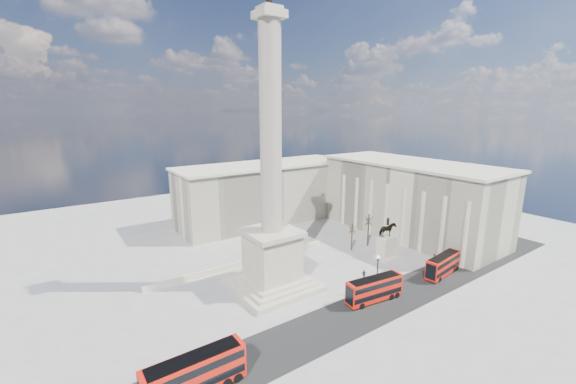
# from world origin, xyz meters

# --- Properties ---
(ground) EXTENTS (180.00, 180.00, 0.00)m
(ground) POSITION_xyz_m (0.00, 0.00, 0.00)
(ground) COLOR #999791
(ground) RESTS_ON ground
(asphalt_road) EXTENTS (120.00, 9.00, 0.01)m
(asphalt_road) POSITION_xyz_m (5.00, -10.00, 0.00)
(asphalt_road) COLOR black
(asphalt_road) RESTS_ON ground
(nelsons_column) EXTENTS (14.00, 14.00, 49.85)m
(nelsons_column) POSITION_xyz_m (0.00, 5.00, 12.92)
(nelsons_column) COLOR #B3AD95
(nelsons_column) RESTS_ON ground
(balustrade_wall) EXTENTS (40.00, 0.60, 1.10)m
(balustrade_wall) POSITION_xyz_m (0.00, 16.00, 0.55)
(balustrade_wall) COLOR beige
(balustrade_wall) RESTS_ON ground
(building_east) EXTENTS (19.00, 46.00, 18.60)m
(building_east) POSITION_xyz_m (45.00, 10.00, 9.32)
(building_east) COLOR beige
(building_east) RESTS_ON ground
(building_northeast) EXTENTS (51.00, 17.00, 16.60)m
(building_northeast) POSITION_xyz_m (20.00, 40.00, 8.32)
(building_northeast) COLOR beige
(building_northeast) RESTS_ON ground
(red_bus_a) EXTENTS (11.55, 2.78, 4.68)m
(red_bus_a) POSITION_xyz_m (-20.15, -11.07, 2.45)
(red_bus_a) COLOR red
(red_bus_a) RESTS_ON ground
(red_bus_b) EXTENTS (10.49, 3.62, 4.17)m
(red_bus_b) POSITION_xyz_m (11.47, -8.82, 2.19)
(red_bus_b) COLOR red
(red_bus_b) RESTS_ON ground
(red_bus_c) EXTENTS (10.13, 3.50, 4.03)m
(red_bus_c) POSITION_xyz_m (29.79, -9.71, 2.11)
(red_bus_c) COLOR red
(red_bus_c) RESTS_ON ground
(victorian_lamp) EXTENTS (0.63, 0.63, 7.29)m
(victorian_lamp) POSITION_xyz_m (13.24, -7.68, 4.29)
(victorian_lamp) COLOR black
(victorian_lamp) RESTS_ON ground
(equestrian_statue) EXTENTS (4.50, 3.37, 9.24)m
(equestrian_statue) POSITION_xyz_m (26.79, 1.72, 3.26)
(equestrian_statue) COLOR beige
(equestrian_statue) RESTS_ON ground
(bare_tree_near) EXTENTS (1.88, 1.88, 8.24)m
(bare_tree_near) POSITION_xyz_m (38.68, -1.25, 6.49)
(bare_tree_near) COLOR #332319
(bare_tree_near) RESTS_ON ground
(bare_tree_mid) EXTENTS (1.75, 1.75, 6.64)m
(bare_tree_mid) POSITION_xyz_m (24.15, 9.41, 5.23)
(bare_tree_mid) COLOR #332319
(bare_tree_mid) RESTS_ON ground
(bare_tree_far) EXTENTS (2.00, 2.00, 8.15)m
(bare_tree_far) POSITION_xyz_m (29.15, 9.13, 6.42)
(bare_tree_far) COLOR #332319
(bare_tree_far) RESTS_ON ground
(pedestrian_walking) EXTENTS (0.69, 0.49, 1.81)m
(pedestrian_walking) POSITION_xyz_m (12.79, -6.50, 0.90)
(pedestrian_walking) COLOR black
(pedestrian_walking) RESTS_ON ground
(pedestrian_standing) EXTENTS (1.04, 0.90, 1.83)m
(pedestrian_standing) POSITION_xyz_m (33.65, -5.31, 0.91)
(pedestrian_standing) COLOR black
(pedestrian_standing) RESTS_ON ground
(pedestrian_crossing) EXTENTS (1.07, 1.13, 1.88)m
(pedestrian_crossing) POSITION_xyz_m (15.92, -2.30, 0.94)
(pedestrian_crossing) COLOR black
(pedestrian_crossing) RESTS_ON ground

